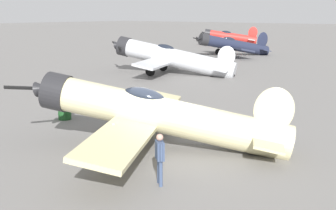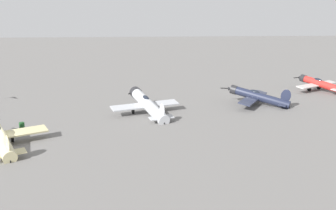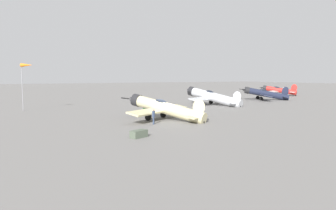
{
  "view_description": "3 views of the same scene",
  "coord_description": "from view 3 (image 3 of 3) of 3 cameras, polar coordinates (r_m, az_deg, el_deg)",
  "views": [
    {
      "loc": [
        9.95,
        -12.3,
        5.32
      ],
      "look_at": [
        -0.0,
        0.0,
        1.8
      ],
      "focal_mm": 44.3,
      "sensor_mm": 36.0,
      "label": 1
    },
    {
      "loc": [
        39.99,
        14.01,
        14.09
      ],
      "look_at": [
        -11.67,
        19.13,
        1.6
      ],
      "focal_mm": 40.75,
      "sensor_mm": 36.0,
      "label": 2
    },
    {
      "loc": [
        31.62,
        -17.7,
        5.18
      ],
      "look_at": [
        -0.0,
        0.0,
        1.8
      ],
      "focal_mm": 33.06,
      "sensor_mm": 36.0,
      "label": 3
    }
  ],
  "objects": [
    {
      "name": "airplane_foreground",
      "position": [
        36.7,
        -0.67,
        -0.58
      ],
      "size": [
        9.94,
        10.17,
        3.21
      ],
      "rotation": [
        0.0,
        0.0,
        3.64
      ],
      "color": "beige",
      "rests_on": "ground_plane"
    },
    {
      "name": "airplane_mid_apron",
      "position": [
        56.06,
        8.16,
        1.49
      ],
      "size": [
        12.03,
        10.13,
        3.61
      ],
      "rotation": [
        0.0,
        0.0,
        3.5
      ],
      "color": "#B7BABF",
      "rests_on": "ground_plane"
    },
    {
      "name": "ground_crew_mechanic",
      "position": [
        33.33,
        -2.67,
        -1.86
      ],
      "size": [
        0.52,
        0.47,
        1.67
      ],
      "rotation": [
        0.0,
        0.0,
        4.02
      ],
      "color": "#384766",
      "rests_on": "ground_plane"
    },
    {
      "name": "ground_plane",
      "position": [
        36.6,
        0.0,
        -2.81
      ],
      "size": [
        400.0,
        400.0,
        0.0
      ],
      "primitive_type": "plane",
      "color": "slate"
    },
    {
      "name": "airplane_far_line",
      "position": [
        70.88,
        17.43,
        2.0
      ],
      "size": [
        9.97,
        10.31,
        3.24
      ],
      "rotation": [
        0.0,
        0.0,
        4.13
      ],
      "color": "#1E2338",
      "rests_on": "ground_plane"
    },
    {
      "name": "airplane_outer_stand",
      "position": [
        88.38,
        19.66,
        2.6
      ],
      "size": [
        9.1,
        9.88,
        3.21
      ],
      "rotation": [
        0.0,
        0.0,
        3.67
      ],
      "color": "red",
      "rests_on": "ground_plane"
    },
    {
      "name": "fuel_drum",
      "position": [
        42.98,
        -4.21,
        -1.0
      ],
      "size": [
        0.69,
        0.69,
        0.91
      ],
      "color": "#19471E",
      "rests_on": "ground_plane"
    },
    {
      "name": "windsock_mast",
      "position": [
        50.44,
        -24.65,
        6.33
      ],
      "size": [
        1.86,
        1.8,
        7.1
      ],
      "color": "gray",
      "rests_on": "ground_plane"
    },
    {
      "name": "equipment_crate",
      "position": [
        26.38,
        -5.4,
        -5.32
      ],
      "size": [
        1.23,
        1.67,
        0.63
      ],
      "rotation": [
        0.0,
        0.0,
        1.94
      ],
      "color": "#4C5647",
      "rests_on": "ground_plane"
    }
  ]
}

